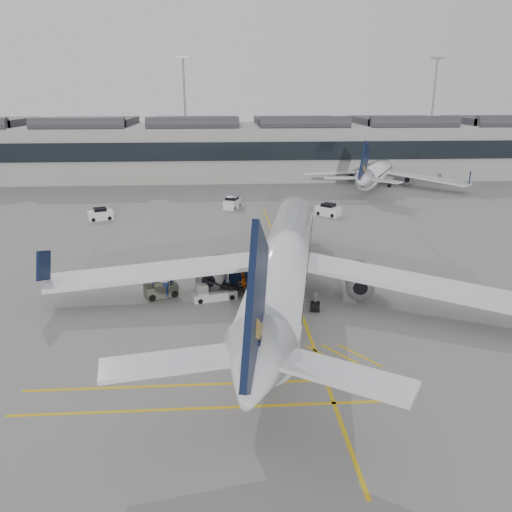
{
  "coord_description": "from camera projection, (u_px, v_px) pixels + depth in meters",
  "views": [
    {
      "loc": [
        3.71,
        -37.55,
        17.61
      ],
      "look_at": [
        6.41,
        3.62,
        4.0
      ],
      "focal_mm": 35.0,
      "sensor_mm": 36.0,
      "label": 1
    }
  ],
  "objects": [
    {
      "name": "ramp_agent_a",
      "position": [
        263.0,
        269.0,
        49.32
      ],
      "size": [
        0.83,
        0.81,
        1.92
      ],
      "primitive_type": "imported",
      "rotation": [
        0.0,
        0.0,
        0.73
      ],
      "color": "#F3400C",
      "rests_on": "ground"
    },
    {
      "name": "apron_markings",
      "position": [
        287.0,
        273.0,
        50.97
      ],
      "size": [
        0.25,
        60.0,
        0.01
      ],
      "primitive_type": "cube",
      "color": "gold",
      "rests_on": "ground"
    },
    {
      "name": "belt_loader",
      "position": [
        213.0,
        293.0,
        44.44
      ],
      "size": [
        4.89,
        2.48,
        1.93
      ],
      "rotation": [
        0.0,
        0.0,
        0.26
      ],
      "color": "#BAB8B1",
      "rests_on": "ground"
    },
    {
      "name": "safety_cone_engine",
      "position": [
        355.0,
        292.0,
        45.44
      ],
      "size": [
        0.37,
        0.37,
        0.52
      ],
      "primitive_type": "cone",
      "color": "#F24C0A",
      "rests_on": "ground"
    },
    {
      "name": "service_van_left",
      "position": [
        100.0,
        214.0,
        71.9
      ],
      "size": [
        3.79,
        2.85,
        1.75
      ],
      "rotation": [
        0.0,
        0.0,
        0.38
      ],
      "color": "silver",
      "rests_on": "ground"
    },
    {
      "name": "airliner_main",
      "position": [
        284.0,
        263.0,
        43.25
      ],
      "size": [
        40.42,
        44.58,
        11.98
      ],
      "rotation": [
        0.0,
        0.0,
        -0.2
      ],
      "color": "white",
      "rests_on": "ground"
    },
    {
      "name": "ramp_agent_b",
      "position": [
        243.0,
        282.0,
        45.91
      ],
      "size": [
        1.15,
        1.09,
        1.87
      ],
      "primitive_type": "imported",
      "rotation": [
        0.0,
        0.0,
        3.71
      ],
      "color": "#E0570B",
      "rests_on": "ground"
    },
    {
      "name": "baggage_cart_c",
      "position": [
        218.0,
        269.0,
        49.4
      ],
      "size": [
        1.86,
        1.66,
        1.65
      ],
      "rotation": [
        0.0,
        0.0,
        -0.27
      ],
      "color": "gray",
      "rests_on": "ground"
    },
    {
      "name": "baggage_cart_b",
      "position": [
        238.0,
        275.0,
        47.5
      ],
      "size": [
        1.95,
        1.65,
        1.94
      ],
      "rotation": [
        0.0,
        0.0,
        0.07
      ],
      "color": "gray",
      "rests_on": "ground"
    },
    {
      "name": "baggage_cart_d",
      "position": [
        163.0,
        287.0,
        44.95
      ],
      "size": [
        1.94,
        1.76,
        1.69
      ],
      "rotation": [
        0.0,
        0.0,
        -0.32
      ],
      "color": "gray",
      "rests_on": "ground"
    },
    {
      "name": "safety_cone_nose",
      "position": [
        262.0,
        237.0,
        62.53
      ],
      "size": [
        0.38,
        0.38,
        0.53
      ],
      "primitive_type": "cone",
      "color": "#F24C0A",
      "rests_on": "ground"
    },
    {
      "name": "service_van_right",
      "position": [
        328.0,
        210.0,
        74.39
      ],
      "size": [
        3.83,
        3.67,
        1.82
      ],
      "rotation": [
        0.0,
        0.0,
        -0.72
      ],
      "color": "silver",
      "rests_on": "ground"
    },
    {
      "name": "light_masts",
      "position": [
        199.0,
        106.0,
        117.72
      ],
      "size": [
        113.0,
        0.6,
        25.45
      ],
      "color": "slate",
      "rests_on": "ground"
    },
    {
      "name": "pushback_tug",
      "position": [
        161.0,
        289.0,
        44.94
      ],
      "size": [
        3.26,
        2.62,
        1.59
      ],
      "rotation": [
        0.0,
        0.0,
        0.37
      ],
      "color": "#4E4F43",
      "rests_on": "ground"
    },
    {
      "name": "service_van_mid",
      "position": [
        232.0,
        203.0,
        79.03
      ],
      "size": [
        2.96,
        3.99,
        1.84
      ],
      "rotation": [
        0.0,
        0.0,
        1.2
      ],
      "color": "silver",
      "rests_on": "ground"
    },
    {
      "name": "terminal",
      "position": [
        205.0,
        148.0,
        107.11
      ],
      "size": [
        200.0,
        20.45,
        12.4
      ],
      "color": "#9E9E99",
      "rests_on": "ground"
    },
    {
      "name": "airliner_far",
      "position": [
        380.0,
        170.0,
        98.17
      ],
      "size": [
        30.77,
        33.94,
        9.91
      ],
      "rotation": [
        0.0,
        0.0,
        -0.49
      ],
      "color": "white",
      "rests_on": "ground"
    },
    {
      "name": "baggage_cart_a",
      "position": [
        215.0,
        277.0,
        46.83
      ],
      "size": [
        2.09,
        1.78,
        2.05
      ],
      "rotation": [
        0.0,
        0.0,
        0.09
      ],
      "color": "gray",
      "rests_on": "ground"
    },
    {
      "name": "ground",
      "position": [
        181.0,
        318.0,
        40.87
      ],
      "size": [
        220.0,
        220.0,
        0.0
      ],
      "primitive_type": "plane",
      "color": "gray",
      "rests_on": "ground"
    }
  ]
}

